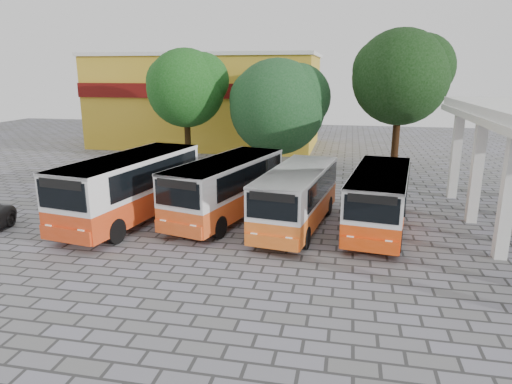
% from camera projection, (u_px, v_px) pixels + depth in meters
% --- Properties ---
extents(ground, '(90.00, 90.00, 0.00)m').
position_uv_depth(ground, '(284.00, 260.00, 16.82)').
color(ground, slate).
rests_on(ground, ground).
extents(shophouse_block, '(20.40, 10.40, 8.30)m').
position_uv_depth(shophouse_block, '(207.00, 100.00, 42.50)').
color(shophouse_block, gold).
rests_on(shophouse_block, ground).
extents(bus_far_left, '(3.89, 8.71, 3.02)m').
position_uv_depth(bus_far_left, '(131.00, 184.00, 20.85)').
color(bus_far_left, red).
rests_on(bus_far_left, ground).
extents(bus_centre_left, '(4.22, 8.19, 2.80)m').
position_uv_depth(bus_centre_left, '(226.00, 185.00, 21.24)').
color(bus_centre_left, '#E8551D').
rests_on(bus_centre_left, ground).
extents(bus_centre_right, '(3.20, 7.53, 2.62)m').
position_uv_depth(bus_centre_right, '(297.00, 195.00, 19.97)').
color(bus_centre_right, orange).
rests_on(bus_centre_right, ground).
extents(bus_far_right, '(3.20, 7.57, 2.64)m').
position_uv_depth(bus_far_right, '(379.00, 196.00, 19.66)').
color(bus_far_right, '#E7420B').
rests_on(bus_far_right, ground).
extents(tree_left, '(5.75, 5.47, 8.35)m').
position_uv_depth(tree_left, '(187.00, 86.00, 31.97)').
color(tree_left, black).
rests_on(tree_left, ground).
extents(tree_middle, '(6.79, 6.47, 7.64)m').
position_uv_depth(tree_middle, '(279.00, 104.00, 30.84)').
color(tree_middle, '#381F0F').
rests_on(tree_middle, ground).
extents(tree_right, '(6.40, 6.09, 9.43)m').
position_uv_depth(tree_right, '(402.00, 74.00, 29.02)').
color(tree_right, black).
rests_on(tree_right, ground).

